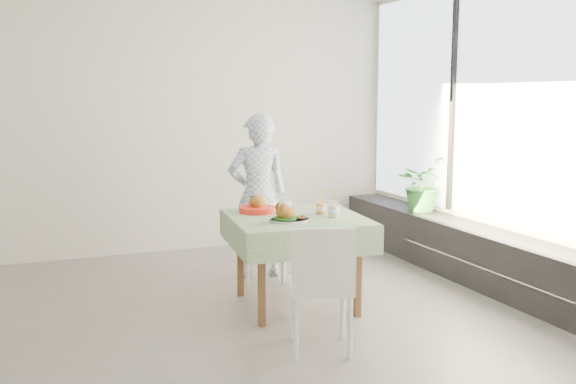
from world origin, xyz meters
name	(u,v)px	position (x,y,z in m)	size (l,w,h in m)	color
floor	(181,332)	(0.00, 0.00, 0.00)	(6.00, 6.00, 0.00)	slate
wall_back	(125,124)	(0.00, 2.50, 1.40)	(6.00, 0.02, 2.80)	white
wall_front	(337,185)	(0.00, -2.50, 1.40)	(6.00, 0.02, 2.80)	white
wall_right	(520,130)	(3.00, 0.00, 1.40)	(0.02, 5.00, 2.80)	white
window_pane	(518,101)	(2.97, 0.00, 1.65)	(0.01, 4.80, 2.18)	#D1E0F9
window_ledge	(495,261)	(2.80, 0.00, 0.25)	(0.40, 4.80, 0.50)	black
cafe_table	(296,251)	(1.00, 0.23, 0.46)	(1.14, 1.14, 0.74)	brown
chair_far	(266,253)	(1.05, 1.07, 0.24)	(0.49, 0.49, 0.79)	white
chair_near	(321,311)	(0.80, -0.67, 0.27)	(0.52, 0.52, 0.87)	white
diner	(258,196)	(1.01, 1.17, 0.77)	(0.56, 0.37, 1.54)	#81A5CF
main_dish	(288,214)	(0.86, 0.06, 0.80)	(0.32, 0.32, 0.16)	white
juice_cup_orange	(321,207)	(1.22, 0.25, 0.80)	(0.08, 0.08, 0.24)	white
juice_cup_lemonade	(333,210)	(1.25, 0.08, 0.80)	(0.09, 0.09, 0.26)	white
second_dish	(257,207)	(0.77, 0.51, 0.78)	(0.30, 0.30, 0.14)	red
potted_plant	(421,184)	(2.80, 1.17, 0.79)	(0.52, 0.45, 0.58)	#246E35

